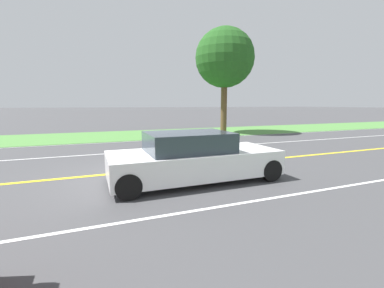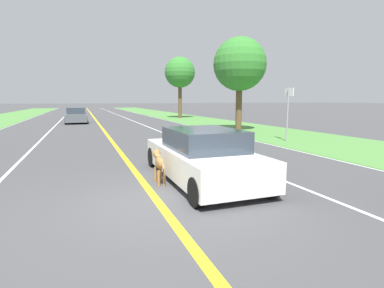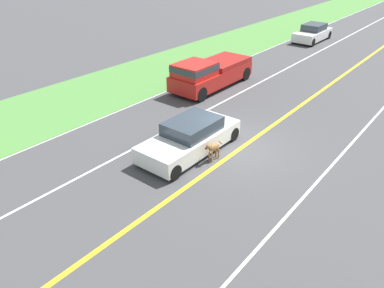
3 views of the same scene
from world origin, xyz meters
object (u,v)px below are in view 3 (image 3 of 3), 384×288
at_px(pickup_truck, 209,73).
at_px(car_trailing_near, 313,33).
at_px(ego_car, 190,137).
at_px(dog, 213,148).

bearing_deg(pickup_truck, car_trailing_near, -90.12).
distance_m(ego_car, car_trailing_near, 21.74).
bearing_deg(car_trailing_near, ego_car, 100.24).
relative_size(ego_car, pickup_truck, 0.83).
relative_size(ego_car, dog, 4.35).
xyz_separation_m(dog, pickup_truck, (5.05, -6.56, 0.37)).
xyz_separation_m(ego_car, pickup_truck, (3.90, -6.55, 0.28)).
height_order(pickup_truck, car_trailing_near, pickup_truck).
distance_m(dog, pickup_truck, 8.29).
relative_size(dog, pickup_truck, 0.19).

